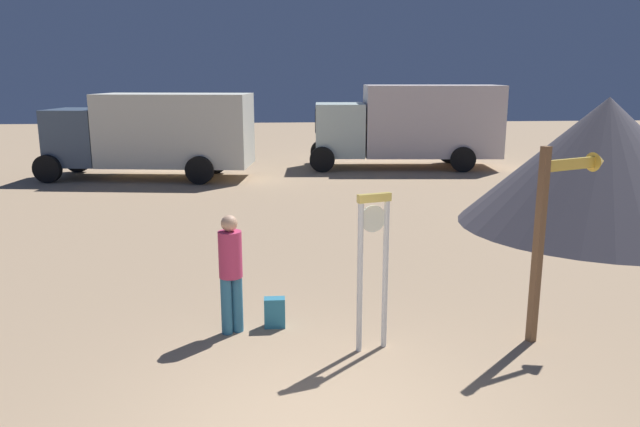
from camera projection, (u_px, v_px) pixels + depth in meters
standing_clock at (373, 257)px, 7.49m from camera, size 0.44×0.21×2.00m
arrow_sign at (562, 208)px, 7.75m from camera, size 1.12×0.62×2.55m
person_near_clock at (231, 268)px, 8.04m from camera, size 0.31×0.31×1.62m
backpack at (275, 313)px, 8.38m from camera, size 0.29×0.21×0.42m
box_truck_near at (155, 132)px, 20.26m from camera, size 7.08×3.21×2.80m
box_truck_far at (412, 123)px, 22.65m from camera, size 7.13×3.01×3.04m
dome_tent at (603, 163)px, 13.76m from camera, size 6.30×6.30×2.92m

